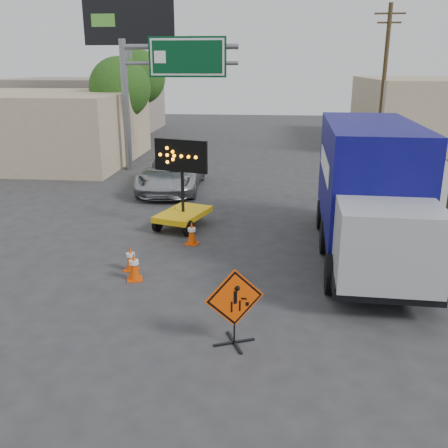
% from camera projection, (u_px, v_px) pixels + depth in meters
% --- Properties ---
extents(ground, '(100.00, 100.00, 0.00)m').
position_uv_depth(ground, '(195.00, 356.00, 9.93)').
color(ground, '#2D2D30').
rests_on(ground, ground).
extents(curb_right, '(0.40, 60.00, 0.12)m').
position_uv_depth(curb_right, '(396.00, 187.00, 23.43)').
color(curb_right, gray).
rests_on(curb_right, ground).
extents(sidewalk_right, '(4.00, 60.00, 0.15)m').
position_uv_depth(sidewalk_right, '(447.00, 188.00, 23.20)').
color(sidewalk_right, gray).
rests_on(sidewalk_right, ground).
extents(storefront_left_near, '(14.00, 10.00, 4.00)m').
position_uv_depth(storefront_left_near, '(14.00, 127.00, 29.61)').
color(storefront_left_near, tan).
rests_on(storefront_left_near, ground).
extents(storefront_left_far, '(12.00, 10.00, 4.40)m').
position_uv_depth(storefront_left_far, '(84.00, 105.00, 42.91)').
color(storefront_left_far, gray).
rests_on(storefront_left_far, ground).
extents(building_right_far, '(10.00, 14.00, 4.60)m').
position_uv_depth(building_right_far, '(434.00, 111.00, 36.40)').
color(building_right_far, tan).
rests_on(building_right_far, ground).
extents(highway_gantry, '(6.18, 0.38, 6.90)m').
position_uv_depth(highway_gantry, '(163.00, 74.00, 25.82)').
color(highway_gantry, slate).
rests_on(highway_gantry, ground).
extents(billboard, '(6.10, 0.54, 9.85)m').
position_uv_depth(billboard, '(129.00, 36.00, 32.99)').
color(billboard, slate).
rests_on(billboard, ground).
extents(utility_pole_far, '(1.80, 0.26, 9.00)m').
position_uv_depth(utility_pole_far, '(384.00, 79.00, 30.47)').
color(utility_pole_far, '#4B3920').
rests_on(utility_pole_far, ground).
extents(tree_left_near, '(3.71, 3.71, 6.03)m').
position_uv_depth(tree_left_near, '(120.00, 88.00, 30.27)').
color(tree_left_near, '#4B3920').
rests_on(tree_left_near, ground).
extents(tree_left_far, '(4.10, 4.10, 6.66)m').
position_uv_depth(tree_left_far, '(138.00, 77.00, 37.81)').
color(tree_left_far, '#4B3920').
rests_on(tree_left_far, ground).
extents(construction_sign, '(1.17, 0.85, 1.67)m').
position_uv_depth(construction_sign, '(234.00, 305.00, 10.12)').
color(construction_sign, black).
rests_on(construction_sign, ground).
extents(arrow_board, '(1.93, 2.50, 3.13)m').
position_uv_depth(arrow_board, '(183.00, 209.00, 17.57)').
color(arrow_board, '#DFAD0C').
rests_on(arrow_board, ground).
extents(pickup_truck, '(2.89, 5.86, 1.60)m').
position_uv_depth(pickup_truck, '(172.00, 173.00, 22.90)').
color(pickup_truck, '#AAADB1').
rests_on(pickup_truck, ground).
extents(box_truck, '(2.89, 8.34, 3.92)m').
position_uv_depth(box_truck, '(368.00, 199.00, 14.67)').
color(box_truck, black).
rests_on(box_truck, ground).
extents(cone_a, '(0.50, 0.50, 0.80)m').
position_uv_depth(cone_a, '(134.00, 266.00, 13.34)').
color(cone_a, '#D94104').
rests_on(cone_a, ground).
extents(cone_b, '(0.44, 0.44, 0.74)m').
position_uv_depth(cone_b, '(131.00, 258.00, 13.96)').
color(cone_b, '#D94104').
rests_on(cone_b, ground).
extents(cone_c, '(0.48, 0.48, 0.77)m').
position_uv_depth(cone_c, '(192.00, 233.00, 16.01)').
color(cone_c, '#D94104').
rests_on(cone_c, ground).
extents(cone_d, '(0.44, 0.44, 0.70)m').
position_uv_depth(cone_d, '(175.00, 215.00, 18.01)').
color(cone_d, '#D94104').
rests_on(cone_d, ground).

